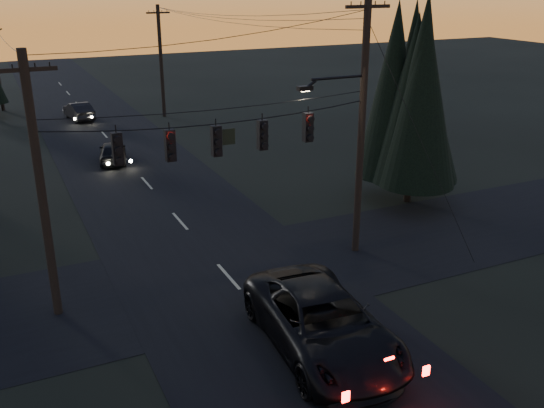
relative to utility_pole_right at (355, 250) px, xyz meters
name	(u,v)px	position (x,y,z in m)	size (l,w,h in m)	color
main_road	(157,195)	(-5.50, 10.00, 0.01)	(8.00, 120.00, 0.02)	black
cross_road	(228,277)	(-5.50, 0.00, 0.01)	(60.00, 7.00, 0.02)	black
utility_pole_right	(355,250)	(0.00, 0.00, 0.00)	(5.00, 0.30, 10.00)	black
utility_pole_left	(59,313)	(-11.50, 0.00, 0.00)	(1.80, 0.30, 8.50)	black
utility_pole_far_r	(164,116)	(0.00, 28.00, 0.00)	(1.80, 0.30, 8.50)	black
utility_pole_far_l	(4,110)	(-11.50, 36.00, 0.00)	(0.30, 0.30, 8.00)	black
span_signal_assembly	(218,139)	(-5.74, 0.00, 5.26)	(11.50, 0.44, 1.57)	black
evergreen_right	(415,101)	(5.44, 3.79, 4.98)	(4.09, 4.09, 8.77)	black
suv_near	(323,323)	(-4.70, -5.52, 0.90)	(2.99, 6.49, 1.80)	black
sedan_oncoming_a	(113,152)	(-6.30, 16.75, 0.64)	(1.51, 3.75, 1.28)	black
sedan_oncoming_b	(79,111)	(-6.30, 29.69, 0.67)	(1.42, 4.06, 1.34)	black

